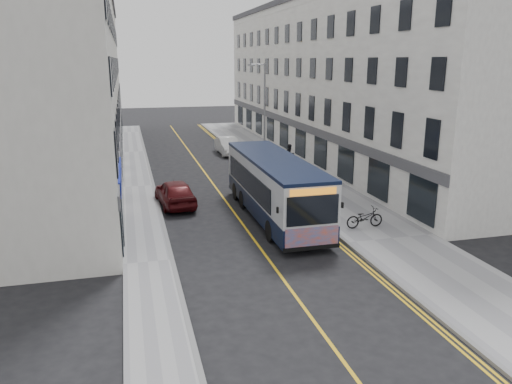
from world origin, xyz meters
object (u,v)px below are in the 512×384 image
streetlamp (264,115)px  car_maroon (175,193)px  pedestrian_far (290,155)px  bicycle (365,218)px  city_bus (274,186)px  car_white (228,146)px  pedestrian_near (281,164)px

streetlamp → car_maroon: streetlamp is taller
streetlamp → car_maroon: (-7.19, -6.80, -3.60)m
pedestrian_far → car_maroon: pedestrian_far is taller
bicycle → car_maroon: bearing=51.3°
bicycle → city_bus: bearing=51.2°
pedestrian_far → streetlamp: bearing=-167.4°
car_maroon → streetlamp: bearing=-142.5°
car_white → pedestrian_near: bearing=-82.4°
city_bus → bicycle: bearing=-37.6°
streetlamp → city_bus: bearing=-102.4°
pedestrian_far → bicycle: bearing=-115.2°
streetlamp → pedestrian_far: size_ratio=4.69×
bicycle → pedestrian_near: bearing=2.7°
streetlamp → city_bus: size_ratio=0.71×
city_bus → pedestrian_far: 13.29m
car_maroon → city_bus: bearing=136.6°
streetlamp → pedestrian_far: bearing=33.5°
pedestrian_near → bicycle: bearing=-82.2°
streetlamp → car_white: streetlamp is taller
streetlamp → pedestrian_far: streetlamp is taller
streetlamp → bicycle: streetlamp is taller
streetlamp → bicycle: 14.08m
pedestrian_far → car_maroon: 13.05m
car_white → car_maroon: 16.50m
streetlamp → pedestrian_near: (0.74, -2.08, -3.26)m
bicycle → pedestrian_near: pedestrian_near is taller
city_bus → car_white: (1.35, 19.02, -1.05)m
bicycle → pedestrian_near: 11.44m
streetlamp → city_bus: streetlamp is taller
streetlamp → car_maroon: size_ratio=1.75×
streetlamp → car_white: 9.28m
city_bus → bicycle: 4.97m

